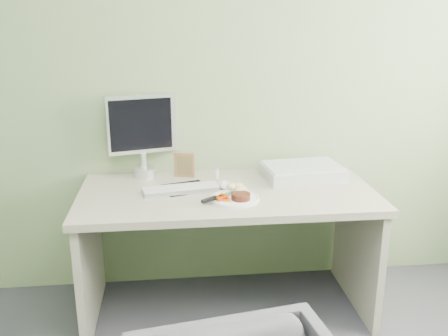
{
  "coord_description": "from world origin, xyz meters",
  "views": [
    {
      "loc": [
        -0.3,
        -0.9,
        1.66
      ],
      "look_at": [
        -0.03,
        1.5,
        0.9
      ],
      "focal_mm": 40.0,
      "sensor_mm": 36.0,
      "label": 1
    }
  ],
  "objects": [
    {
      "name": "eyedrop_bottle",
      "position": [
        -0.04,
        1.85,
        0.76
      ],
      "size": [
        0.02,
        0.02,
        0.07
      ],
      "color": "white",
      "rests_on": "desk"
    },
    {
      "name": "steak",
      "position": [
        0.05,
        1.46,
        0.76
      ],
      "size": [
        0.11,
        0.11,
        0.03
      ],
      "primitive_type": "cylinder",
      "rotation": [
        0.0,
        0.0,
        -0.08
      ],
      "color": "black",
      "rests_on": "plate"
    },
    {
      "name": "mousepad",
      "position": [
        -0.23,
        1.69,
        0.73
      ],
      "size": [
        0.28,
        0.26,
        0.0
      ],
      "primitive_type": "cube",
      "rotation": [
        0.0,
        0.0,
        0.28
      ],
      "color": "black",
      "rests_on": "desk"
    },
    {
      "name": "wall_back",
      "position": [
        0.0,
        2.0,
        1.35
      ],
      "size": [
        3.5,
        0.0,
        3.5
      ],
      "primitive_type": "plane",
      "rotation": [
        1.57,
        0.0,
        0.0
      ],
      "color": "gray",
      "rests_on": "floor"
    },
    {
      "name": "photo_frame",
      "position": [
        -0.22,
        1.89,
        0.8
      ],
      "size": [
        0.12,
        0.05,
        0.15
      ],
      "primitive_type": "cube",
      "rotation": [
        0.0,
        0.0,
        -0.28
      ],
      "color": "#906643",
      "rests_on": "desk"
    },
    {
      "name": "potato_pile",
      "position": [
        0.05,
        1.54,
        0.78
      ],
      "size": [
        0.14,
        0.12,
        0.06
      ],
      "primitive_type": "ellipsoid",
      "rotation": [
        0.0,
        0.0,
        -0.35
      ],
      "color": "tan",
      "rests_on": "plate"
    },
    {
      "name": "desk",
      "position": [
        0.0,
        1.62,
        0.55
      ],
      "size": [
        1.6,
        0.75,
        0.73
      ],
      "color": "#ADA291",
      "rests_on": "floor"
    },
    {
      "name": "steak_knife",
      "position": [
        -0.08,
        1.46,
        0.76
      ],
      "size": [
        0.21,
        0.16,
        0.02
      ],
      "rotation": [
        0.0,
        0.0,
        0.65
      ],
      "color": "silver",
      "rests_on": "plate"
    },
    {
      "name": "keyboard",
      "position": [
        -0.25,
        1.65,
        0.75
      ],
      "size": [
        0.42,
        0.19,
        0.02
      ],
      "primitive_type": "cube",
      "rotation": [
        0.0,
        0.0,
        0.17
      ],
      "color": "white",
      "rests_on": "desk"
    },
    {
      "name": "scanner",
      "position": [
        0.46,
        1.8,
        0.76
      ],
      "size": [
        0.48,
        0.34,
        0.07
      ],
      "primitive_type": "cube",
      "rotation": [
        0.0,
        0.0,
        0.1
      ],
      "color": "silver",
      "rests_on": "desk"
    },
    {
      "name": "computer_mouse",
      "position": [
        -0.01,
        1.67,
        0.75
      ],
      "size": [
        0.06,
        0.11,
        0.04
      ],
      "primitive_type": "ellipsoid",
      "rotation": [
        0.0,
        0.0,
        0.0
      ],
      "color": "white",
      "rests_on": "desk"
    },
    {
      "name": "plate",
      "position": [
        0.02,
        1.48,
        0.74
      ],
      "size": [
        0.25,
        0.25,
        0.01
      ],
      "primitive_type": "cylinder",
      "color": "white",
      "rests_on": "desk"
    },
    {
      "name": "carrot_heap",
      "position": [
        -0.04,
        1.46,
        0.76
      ],
      "size": [
        0.07,
        0.06,
        0.04
      ],
      "primitive_type": "cube",
      "rotation": [
        0.0,
        0.0,
        -0.21
      ],
      "color": "#E54A04",
      "rests_on": "plate"
    },
    {
      "name": "monitor",
      "position": [
        -0.46,
        1.94,
        1.0
      ],
      "size": [
        0.4,
        0.15,
        0.48
      ],
      "rotation": [
        0.0,
        0.0,
        0.24
      ],
      "color": "silver",
      "rests_on": "desk"
    }
  ]
}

